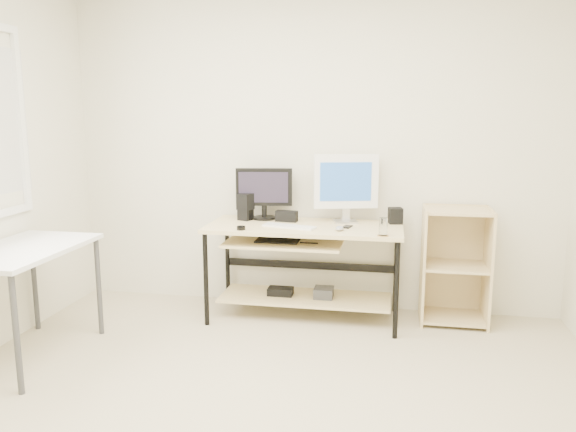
% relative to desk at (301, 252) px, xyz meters
% --- Properties ---
extents(room, '(4.01, 4.01, 2.62)m').
position_rel_desk_xyz_m(room, '(-0.11, -1.62, 0.78)').
color(room, '#BFB393').
rests_on(room, ground).
extents(desk, '(1.50, 0.65, 0.75)m').
position_rel_desk_xyz_m(desk, '(0.00, 0.00, 0.00)').
color(desk, beige).
rests_on(desk, ground).
extents(side_table, '(0.60, 1.00, 0.75)m').
position_rel_desk_xyz_m(side_table, '(-1.65, -1.06, 0.13)').
color(side_table, white).
rests_on(side_table, ground).
extents(shelf_unit, '(0.50, 0.40, 0.90)m').
position_rel_desk_xyz_m(shelf_unit, '(1.18, 0.16, -0.09)').
color(shelf_unit, beige).
rests_on(shelf_unit, ground).
extents(black_monitor, '(0.46, 0.19, 0.42)m').
position_rel_desk_xyz_m(black_monitor, '(-0.34, 0.19, 0.45)').
color(black_monitor, black).
rests_on(black_monitor, desk).
extents(white_imac, '(0.50, 0.18, 0.54)m').
position_rel_desk_xyz_m(white_imac, '(0.33, 0.17, 0.52)').
color(white_imac, silver).
rests_on(white_imac, desk).
extents(keyboard, '(0.43, 0.22, 0.01)m').
position_rel_desk_xyz_m(keyboard, '(-0.08, -0.10, 0.22)').
color(keyboard, white).
rests_on(keyboard, desk).
extents(mouse, '(0.06, 0.10, 0.03)m').
position_rel_desk_xyz_m(mouse, '(0.31, -0.15, 0.23)').
color(mouse, '#A9A9AD').
rests_on(mouse, desk).
extents(center_speaker, '(0.18, 0.10, 0.09)m').
position_rel_desk_xyz_m(center_speaker, '(-0.14, 0.12, 0.25)').
color(center_speaker, black).
rests_on(center_speaker, desk).
extents(speaker_left, '(0.14, 0.14, 0.22)m').
position_rel_desk_xyz_m(speaker_left, '(-0.48, 0.12, 0.33)').
color(speaker_left, black).
rests_on(speaker_left, desk).
extents(speaker_right, '(0.12, 0.12, 0.12)m').
position_rel_desk_xyz_m(speaker_right, '(0.71, 0.20, 0.27)').
color(speaker_right, black).
rests_on(speaker_right, desk).
extents(audio_controller, '(0.10, 0.08, 0.17)m').
position_rel_desk_xyz_m(audio_controller, '(-0.47, 0.13, 0.30)').
color(audio_controller, black).
rests_on(audio_controller, desk).
extents(volume_puck, '(0.08, 0.08, 0.03)m').
position_rel_desk_xyz_m(volume_puck, '(-0.41, -0.26, 0.22)').
color(volume_puck, black).
rests_on(volume_puck, desk).
extents(smartphone, '(0.08, 0.12, 0.01)m').
position_rel_desk_xyz_m(smartphone, '(0.36, -0.02, 0.22)').
color(smartphone, black).
rests_on(smartphone, desk).
extents(coaster, '(0.11, 0.11, 0.01)m').
position_rel_desk_xyz_m(coaster, '(0.63, -0.28, 0.21)').
color(coaster, '#AA834C').
rests_on(coaster, desk).
extents(drinking_glass, '(0.08, 0.08, 0.12)m').
position_rel_desk_xyz_m(drinking_glass, '(0.63, -0.28, 0.28)').
color(drinking_glass, white).
rests_on(drinking_glass, coaster).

